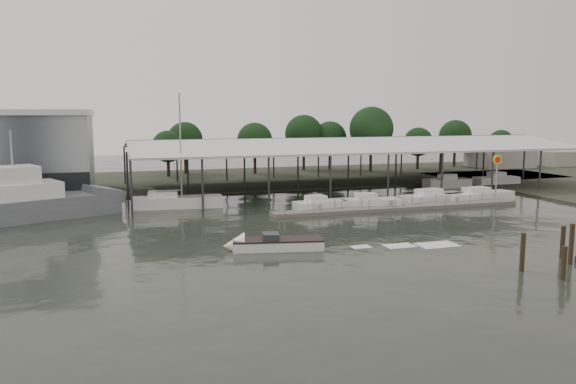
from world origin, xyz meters
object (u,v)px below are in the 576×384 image
object	(u,v)px
white_sailboat	(176,202)
speedboat_underway	(270,244)
grey_trawler	(28,203)
shell_fuel_sign	(497,169)

from	to	relation	value
white_sailboat	speedboat_underway	bearing A→B (deg)	-72.31
grey_trawler	white_sailboat	bearing A→B (deg)	-13.12
grey_trawler	speedboat_underway	world-z (taller)	grey_trawler
grey_trawler	shell_fuel_sign	bearing A→B (deg)	-30.18
shell_fuel_sign	grey_trawler	bearing A→B (deg)	173.01
white_sailboat	shell_fuel_sign	bearing A→B (deg)	-8.25
grey_trawler	white_sailboat	distance (m)	14.51
grey_trawler	white_sailboat	world-z (taller)	white_sailboat
white_sailboat	speedboat_underway	world-z (taller)	white_sailboat
white_sailboat	speedboat_underway	size ratio (longest dim) A/B	0.68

